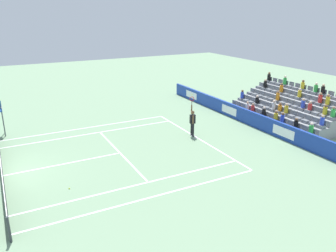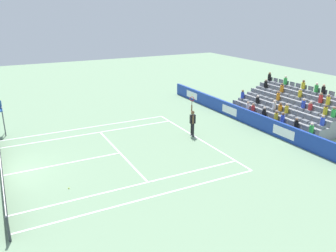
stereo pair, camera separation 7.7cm
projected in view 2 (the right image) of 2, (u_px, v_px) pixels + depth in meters
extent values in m
plane|color=gray|center=(3.00, 176.00, 17.52)|extent=(80.00, 80.00, 0.00)
cube|color=white|center=(197.00, 138.00, 22.68)|extent=(10.97, 0.10, 0.01)
cube|color=white|center=(120.00, 153.00, 20.29)|extent=(8.23, 0.10, 0.01)
cube|color=white|center=(66.00, 163.00, 18.91)|extent=(0.10, 6.40, 0.01)
cube|color=white|center=(94.00, 133.00, 23.55)|extent=(0.10, 11.89, 0.01)
cube|color=white|center=(139.00, 184.00, 16.64)|extent=(0.10, 11.89, 0.01)
cube|color=white|center=(89.00, 127.00, 24.71)|extent=(0.10, 11.89, 0.01)
cube|color=white|center=(151.00, 197.00, 15.49)|extent=(0.10, 11.89, 0.01)
cube|color=white|center=(196.00, 138.00, 22.63)|extent=(0.10, 0.20, 0.01)
cube|color=#193899|center=(255.00, 120.00, 24.64)|extent=(23.27, 0.20, 1.09)
cube|color=white|center=(283.00, 132.00, 22.14)|extent=(1.86, 0.01, 0.61)
cube|color=white|center=(229.00, 110.00, 27.03)|extent=(1.86, 0.01, 0.61)
cube|color=white|center=(192.00, 95.00, 31.92)|extent=(1.86, 0.01, 0.61)
cylinder|color=#33383D|center=(8.00, 229.00, 12.36)|extent=(0.10, 0.10, 1.07)
cube|color=black|center=(2.00, 168.00, 17.37)|extent=(11.77, 0.02, 0.92)
cube|color=white|center=(0.00, 159.00, 17.21)|extent=(11.77, 0.04, 0.04)
cylinder|color=black|center=(193.00, 130.00, 22.82)|extent=(0.16, 0.16, 0.90)
cylinder|color=black|center=(192.00, 129.00, 23.03)|extent=(0.16, 0.16, 0.90)
cube|color=white|center=(193.00, 136.00, 22.95)|extent=(0.17, 0.28, 0.08)
cube|color=white|center=(192.00, 135.00, 23.17)|extent=(0.17, 0.28, 0.08)
cube|color=black|center=(193.00, 119.00, 22.68)|extent=(0.29, 0.40, 0.60)
sphere|color=brown|center=(193.00, 113.00, 22.53)|extent=(0.24, 0.24, 0.24)
cylinder|color=brown|center=(192.00, 109.00, 22.68)|extent=(0.09, 0.09, 0.62)
cylinder|color=brown|center=(193.00, 120.00, 22.46)|extent=(0.09, 0.09, 0.56)
cylinder|color=black|center=(192.00, 103.00, 22.54)|extent=(0.04, 0.04, 0.28)
torus|color=red|center=(192.00, 99.00, 22.45)|extent=(0.09, 0.31, 0.31)
sphere|color=#D1E533|center=(192.00, 95.00, 22.36)|extent=(0.07, 0.07, 0.07)
cylinder|color=#474C54|center=(4.00, 124.00, 22.81)|extent=(0.07, 0.07, 1.71)
cylinder|color=#474C54|center=(4.00, 121.00, 23.31)|extent=(0.07, 0.07, 1.71)
cube|color=#474C54|center=(2.00, 107.00, 22.72)|extent=(0.56, 0.05, 0.04)
cube|color=gray|center=(266.00, 122.00, 25.21)|extent=(8.68, 0.95, 0.42)
cube|color=slate|center=(310.00, 135.00, 21.72)|extent=(0.48, 0.44, 0.20)
cube|color=slate|center=(313.00, 131.00, 21.73)|extent=(0.48, 0.04, 0.30)
cube|color=slate|center=(302.00, 132.00, 22.24)|extent=(0.48, 0.44, 0.20)
cube|color=slate|center=(305.00, 128.00, 22.25)|extent=(0.48, 0.04, 0.30)
cube|color=slate|center=(295.00, 129.00, 22.76)|extent=(0.48, 0.44, 0.20)
cube|color=slate|center=(298.00, 125.00, 22.77)|extent=(0.48, 0.04, 0.30)
cube|color=slate|center=(288.00, 127.00, 23.29)|extent=(0.48, 0.44, 0.20)
cube|color=slate|center=(291.00, 123.00, 23.29)|extent=(0.48, 0.04, 0.30)
cube|color=slate|center=(281.00, 124.00, 23.81)|extent=(0.48, 0.44, 0.20)
cube|color=slate|center=(284.00, 120.00, 23.81)|extent=(0.48, 0.04, 0.30)
cube|color=slate|center=(275.00, 122.00, 24.33)|extent=(0.48, 0.44, 0.20)
cube|color=slate|center=(278.00, 118.00, 24.33)|extent=(0.48, 0.04, 0.30)
cube|color=slate|center=(269.00, 119.00, 24.85)|extent=(0.48, 0.44, 0.20)
cube|color=slate|center=(271.00, 116.00, 24.85)|extent=(0.48, 0.04, 0.30)
cube|color=slate|center=(263.00, 117.00, 25.37)|extent=(0.48, 0.44, 0.20)
cube|color=slate|center=(265.00, 114.00, 25.37)|extent=(0.48, 0.04, 0.30)
cube|color=slate|center=(258.00, 115.00, 25.89)|extent=(0.48, 0.44, 0.20)
cube|color=slate|center=(260.00, 111.00, 25.90)|extent=(0.48, 0.04, 0.30)
cube|color=slate|center=(252.00, 113.00, 26.41)|extent=(0.48, 0.44, 0.20)
cube|color=slate|center=(254.00, 109.00, 26.42)|extent=(0.48, 0.04, 0.30)
cube|color=slate|center=(247.00, 111.00, 26.93)|extent=(0.48, 0.44, 0.20)
cube|color=slate|center=(249.00, 108.00, 26.94)|extent=(0.48, 0.04, 0.30)
cube|color=slate|center=(242.00, 109.00, 27.45)|extent=(0.48, 0.44, 0.20)
cube|color=slate|center=(244.00, 106.00, 27.46)|extent=(0.48, 0.04, 0.30)
cube|color=slate|center=(237.00, 107.00, 27.97)|extent=(0.48, 0.44, 0.20)
cube|color=slate|center=(239.00, 104.00, 27.98)|extent=(0.48, 0.04, 0.30)
cube|color=slate|center=(233.00, 105.00, 28.50)|extent=(0.48, 0.44, 0.20)
cube|color=slate|center=(235.00, 102.00, 28.50)|extent=(0.48, 0.04, 0.30)
cube|color=gray|center=(275.00, 118.00, 25.55)|extent=(8.68, 0.95, 0.84)
cube|color=slate|center=(321.00, 127.00, 22.00)|extent=(0.48, 0.44, 0.20)
cube|color=slate|center=(324.00, 123.00, 22.00)|extent=(0.48, 0.04, 0.30)
cube|color=slate|center=(313.00, 124.00, 22.52)|extent=(0.48, 0.44, 0.20)
cube|color=slate|center=(316.00, 120.00, 22.52)|extent=(0.48, 0.04, 0.30)
cube|color=slate|center=(306.00, 121.00, 23.04)|extent=(0.48, 0.44, 0.20)
cube|color=slate|center=(308.00, 117.00, 23.05)|extent=(0.48, 0.04, 0.30)
cube|color=slate|center=(299.00, 119.00, 23.56)|extent=(0.48, 0.44, 0.20)
cube|color=slate|center=(301.00, 115.00, 23.57)|extent=(0.48, 0.04, 0.30)
cube|color=slate|center=(292.00, 117.00, 24.08)|extent=(0.48, 0.44, 0.20)
cube|color=slate|center=(294.00, 113.00, 24.09)|extent=(0.48, 0.04, 0.30)
cube|color=slate|center=(285.00, 114.00, 24.60)|extent=(0.48, 0.44, 0.20)
cube|color=slate|center=(288.00, 111.00, 24.61)|extent=(0.48, 0.04, 0.30)
cube|color=slate|center=(279.00, 112.00, 25.12)|extent=(0.48, 0.44, 0.20)
cube|color=slate|center=(282.00, 109.00, 25.13)|extent=(0.48, 0.04, 0.30)
cube|color=slate|center=(273.00, 110.00, 25.64)|extent=(0.48, 0.44, 0.20)
cube|color=slate|center=(275.00, 107.00, 25.65)|extent=(0.48, 0.04, 0.30)
cube|color=slate|center=(267.00, 108.00, 26.17)|extent=(0.48, 0.44, 0.20)
cube|color=slate|center=(270.00, 105.00, 26.17)|extent=(0.48, 0.04, 0.30)
cube|color=slate|center=(262.00, 106.00, 26.69)|extent=(0.48, 0.44, 0.20)
cube|color=slate|center=(264.00, 103.00, 26.69)|extent=(0.48, 0.04, 0.30)
cube|color=slate|center=(257.00, 104.00, 27.21)|extent=(0.48, 0.44, 0.20)
cube|color=slate|center=(259.00, 101.00, 27.21)|extent=(0.48, 0.04, 0.30)
cube|color=slate|center=(251.00, 103.00, 27.73)|extent=(0.48, 0.44, 0.20)
cube|color=slate|center=(254.00, 99.00, 27.73)|extent=(0.48, 0.04, 0.30)
cube|color=slate|center=(247.00, 101.00, 28.25)|extent=(0.48, 0.44, 0.20)
cube|color=slate|center=(249.00, 98.00, 28.26)|extent=(0.48, 0.04, 0.30)
cube|color=slate|center=(242.00, 99.00, 28.77)|extent=(0.48, 0.44, 0.20)
cube|color=slate|center=(244.00, 96.00, 28.78)|extent=(0.48, 0.04, 0.30)
cube|color=gray|center=(285.00, 113.00, 25.90)|extent=(8.68, 0.95, 1.26)
cube|color=slate|center=(332.00, 118.00, 22.27)|extent=(0.48, 0.44, 0.20)
cube|color=slate|center=(335.00, 114.00, 22.28)|extent=(0.48, 0.04, 0.30)
cube|color=slate|center=(324.00, 116.00, 22.79)|extent=(0.48, 0.44, 0.20)
cube|color=slate|center=(327.00, 112.00, 22.80)|extent=(0.48, 0.04, 0.30)
cube|color=slate|center=(316.00, 114.00, 23.32)|extent=(0.48, 0.44, 0.20)
cube|color=slate|center=(319.00, 110.00, 23.32)|extent=(0.48, 0.04, 0.30)
cube|color=slate|center=(309.00, 111.00, 23.84)|extent=(0.48, 0.44, 0.20)
cube|color=slate|center=(312.00, 108.00, 23.84)|extent=(0.48, 0.04, 0.30)
cube|color=slate|center=(302.00, 109.00, 24.36)|extent=(0.48, 0.44, 0.20)
cube|color=slate|center=(305.00, 106.00, 24.36)|extent=(0.48, 0.04, 0.30)
cube|color=slate|center=(296.00, 107.00, 24.88)|extent=(0.48, 0.44, 0.20)
cube|color=slate|center=(298.00, 104.00, 24.88)|extent=(0.48, 0.04, 0.30)
cube|color=slate|center=(289.00, 105.00, 25.40)|extent=(0.48, 0.44, 0.20)
cube|color=slate|center=(291.00, 102.00, 25.41)|extent=(0.48, 0.04, 0.30)
cube|color=slate|center=(283.00, 103.00, 25.92)|extent=(0.48, 0.44, 0.20)
cube|color=slate|center=(285.00, 100.00, 25.93)|extent=(0.48, 0.04, 0.30)
cube|color=slate|center=(277.00, 101.00, 26.44)|extent=(0.48, 0.44, 0.20)
cube|color=slate|center=(279.00, 98.00, 26.45)|extent=(0.48, 0.04, 0.30)
cube|color=slate|center=(271.00, 100.00, 26.96)|extent=(0.48, 0.44, 0.20)
cube|color=slate|center=(274.00, 96.00, 26.97)|extent=(0.48, 0.04, 0.30)
cube|color=slate|center=(266.00, 98.00, 27.48)|extent=(0.48, 0.44, 0.20)
cube|color=slate|center=(268.00, 95.00, 27.49)|extent=(0.48, 0.04, 0.30)
cube|color=slate|center=(261.00, 96.00, 28.00)|extent=(0.48, 0.44, 0.20)
cube|color=slate|center=(263.00, 93.00, 28.01)|extent=(0.48, 0.04, 0.30)
cube|color=slate|center=(256.00, 95.00, 28.53)|extent=(0.48, 0.44, 0.20)
cube|color=slate|center=(258.00, 92.00, 28.53)|extent=(0.48, 0.04, 0.30)
cube|color=slate|center=(251.00, 93.00, 29.05)|extent=(0.48, 0.44, 0.20)
cube|color=slate|center=(253.00, 90.00, 29.05)|extent=(0.48, 0.04, 0.30)
cube|color=gray|center=(294.00, 109.00, 26.24)|extent=(8.68, 0.95, 1.68)
cube|color=slate|center=(334.00, 108.00, 23.07)|extent=(0.48, 0.44, 0.20)
cube|color=slate|center=(327.00, 106.00, 23.59)|extent=(0.48, 0.44, 0.20)
cube|color=slate|center=(329.00, 102.00, 23.60)|extent=(0.48, 0.04, 0.30)
cube|color=slate|center=(319.00, 104.00, 24.11)|extent=(0.48, 0.44, 0.20)
cube|color=slate|center=(322.00, 100.00, 24.12)|extent=(0.48, 0.04, 0.30)
cube|color=slate|center=(312.00, 102.00, 24.63)|extent=(0.48, 0.44, 0.20)
cube|color=slate|center=(315.00, 98.00, 24.64)|extent=(0.48, 0.04, 0.30)
cube|color=slate|center=(305.00, 100.00, 25.15)|extent=(0.48, 0.44, 0.20)
cube|color=slate|center=(308.00, 97.00, 25.16)|extent=(0.48, 0.04, 0.30)
cube|color=slate|center=(299.00, 98.00, 25.68)|extent=(0.48, 0.44, 0.20)
cube|color=slate|center=(301.00, 95.00, 25.68)|extent=(0.48, 0.04, 0.30)
cube|color=slate|center=(293.00, 97.00, 26.20)|extent=(0.48, 0.44, 0.20)
cube|color=slate|center=(295.00, 93.00, 26.20)|extent=(0.48, 0.04, 0.30)
cube|color=slate|center=(287.00, 95.00, 26.72)|extent=(0.48, 0.44, 0.20)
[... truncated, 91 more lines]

